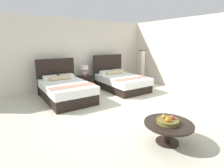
% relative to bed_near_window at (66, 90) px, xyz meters
% --- Properties ---
extents(ground_plane, '(10.04, 9.93, 0.02)m').
position_rel_bed_near_window_xyz_m(ground_plane, '(1.15, -1.75, -0.34)').
color(ground_plane, beige).
extents(wall_back, '(10.04, 0.12, 2.78)m').
position_rel_bed_near_window_xyz_m(wall_back, '(1.15, 1.41, 1.06)').
color(wall_back, silver).
rests_on(wall_back, ground).
extents(wall_side_right, '(0.12, 5.53, 2.78)m').
position_rel_bed_near_window_xyz_m(wall_side_right, '(4.37, -1.35, 1.06)').
color(wall_side_right, beige).
rests_on(wall_side_right, ground).
extents(bed_near_window, '(1.40, 2.14, 1.28)m').
position_rel_bed_near_window_xyz_m(bed_near_window, '(0.00, 0.00, 0.00)').
color(bed_near_window, black).
rests_on(bed_near_window, ground).
extents(bed_near_corner, '(1.44, 2.14, 1.33)m').
position_rel_bed_near_window_xyz_m(bed_near_corner, '(2.29, 0.01, -0.01)').
color(bed_near_corner, black).
rests_on(bed_near_corner, ground).
extents(nightstand, '(0.50, 0.41, 0.54)m').
position_rel_bed_near_window_xyz_m(nightstand, '(1.13, 0.89, -0.06)').
color(nightstand, black).
rests_on(nightstand, ground).
extents(table_lamp, '(0.34, 0.34, 0.41)m').
position_rel_bed_near_window_xyz_m(table_lamp, '(1.13, 0.91, 0.46)').
color(table_lamp, '#D4998D').
rests_on(table_lamp, nightstand).
extents(coffee_table, '(0.91, 0.91, 0.41)m').
position_rel_bed_near_window_xyz_m(coffee_table, '(0.68, -3.60, -0.01)').
color(coffee_table, black).
rests_on(coffee_table, ground).
extents(fruit_bowl, '(0.41, 0.41, 0.16)m').
position_rel_bed_near_window_xyz_m(fruit_bowl, '(0.65, -3.60, 0.13)').
color(fruit_bowl, brown).
rests_on(fruit_bowl, coffee_table).
extents(floor_lamp_corner, '(0.24, 0.24, 1.49)m').
position_rel_bed_near_window_xyz_m(floor_lamp_corner, '(4.01, 0.60, 0.41)').
color(floor_lamp_corner, black).
rests_on(floor_lamp_corner, ground).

